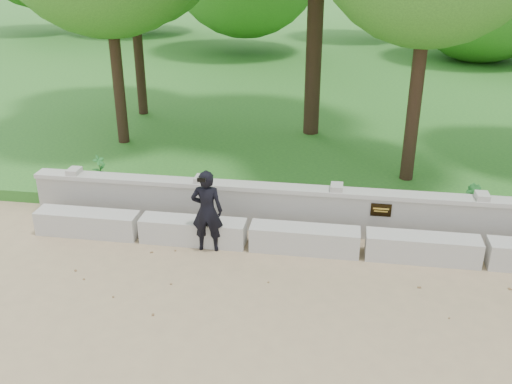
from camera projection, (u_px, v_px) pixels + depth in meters
ground at (363, 321)px, 8.16m from camera, size 80.00×80.00×0.00m
lawn at (358, 87)px, 20.77m from camera, size 40.00×22.00×0.25m
concrete_bench at (363, 244)px, 9.79m from camera, size 11.90×0.45×0.45m
parapet_wall at (363, 213)px, 10.33m from camera, size 12.50×0.35×0.90m
man_main at (207, 211)px, 9.77m from camera, size 0.56×0.51×1.49m
shrub_a at (100, 167)px, 12.27m from camera, size 0.31×0.34×0.54m
shrub_b at (472, 200)px, 10.64m from camera, size 0.37×0.41×0.61m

